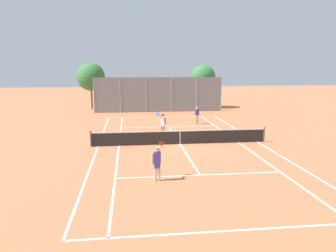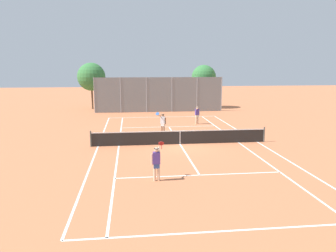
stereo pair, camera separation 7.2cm
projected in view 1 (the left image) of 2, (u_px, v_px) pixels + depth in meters
The scene contains 11 objects.
ground_plane at pixel (180, 144), 22.31m from camera, with size 120.00×120.00×0.00m, color #C67047.
court_line_markings at pixel (180, 144), 22.31m from camera, with size 11.10×23.90×0.01m.
tennis_net at pixel (180, 137), 22.21m from camera, with size 12.00×0.10×1.07m.
player_near_side at pixel (157, 162), 15.13m from camera, with size 0.67×0.73×1.77m.
player_far_left at pixel (163, 122), 25.47m from camera, with size 0.86×0.68×1.77m.
player_far_right at pixel (197, 114), 29.81m from camera, with size 0.44×0.55×1.60m.
loose_tennis_ball_0 at pixel (139, 136), 24.85m from camera, with size 0.07×0.07×0.07m, color #D1DB33.
loose_tennis_ball_1 at pixel (129, 143), 22.39m from camera, with size 0.07×0.07×0.07m, color #D1DB33.
back_fence at pixel (159, 95), 37.25m from camera, with size 14.64×0.08×3.97m.
tree_behind_left at pixel (91, 78), 39.38m from camera, with size 3.36×3.36×5.59m.
tree_behind_right at pixel (202, 78), 40.51m from camera, with size 3.04×3.01×5.33m.
Camera 1 is at (-3.38, -21.45, 5.33)m, focal length 35.00 mm.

